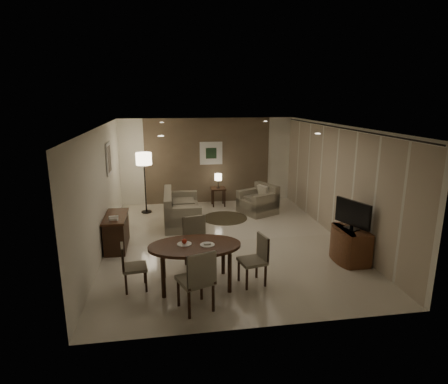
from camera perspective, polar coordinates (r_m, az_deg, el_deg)
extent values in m
cube|color=beige|center=(8.99, 0.20, -7.43)|extent=(5.50, 7.00, 0.00)
cube|color=white|center=(8.38, 0.22, 9.99)|extent=(5.50, 7.00, 0.00)
cube|color=brown|center=(11.99, -2.47, 4.77)|extent=(5.50, 0.00, 2.70)
cube|color=white|center=(8.60, -18.20, 0.26)|extent=(0.00, 7.00, 2.70)
cube|color=white|center=(9.41, 16.98, 1.53)|extent=(0.00, 7.00, 2.70)
cube|color=brown|center=(11.97, -2.46, 4.76)|extent=(3.96, 0.03, 2.70)
cylinder|color=black|center=(9.20, 17.17, 9.38)|extent=(0.03, 6.80, 0.03)
cube|color=silver|center=(11.92, -1.98, 5.94)|extent=(0.72, 0.03, 0.72)
cube|color=#1C321C|center=(11.91, -1.97, 5.93)|extent=(0.34, 0.01, 0.34)
cube|color=silver|center=(9.66, -17.17, 4.85)|extent=(0.03, 0.60, 0.80)
cube|color=gray|center=(9.66, -17.09, 4.86)|extent=(0.01, 0.46, 0.64)
cylinder|color=white|center=(6.48, -9.62, 8.41)|extent=(0.10, 0.10, 0.01)
cylinder|color=white|center=(7.03, 14.11, 8.63)|extent=(0.10, 0.10, 0.01)
cylinder|color=white|center=(10.07, -9.49, 10.43)|extent=(0.10, 0.10, 0.01)
cylinder|color=white|center=(10.43, 6.35, 10.66)|extent=(0.10, 0.10, 0.01)
cylinder|color=white|center=(6.76, -6.05, -7.89)|extent=(0.26, 0.26, 0.02)
cylinder|color=white|center=(6.70, -2.56, -8.04)|extent=(0.26, 0.26, 0.02)
sphere|color=red|center=(6.74, -6.07, -7.47)|extent=(0.09, 0.09, 0.09)
cube|color=white|center=(6.69, -2.56, -7.86)|extent=(0.12, 0.08, 0.03)
cylinder|color=#453927|center=(10.60, 0.12, -3.97)|extent=(1.27, 1.27, 0.01)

